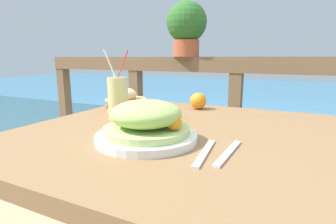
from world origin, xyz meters
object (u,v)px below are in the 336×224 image
at_px(bread_basket, 126,102).
at_px(potted_plant, 187,26).
at_px(salad_plate, 146,124).
at_px(drink_glass, 118,98).

height_order(bread_basket, potted_plant, potted_plant).
distance_m(salad_plate, potted_plant, 1.05).
distance_m(bread_basket, potted_plant, 0.75).
height_order(drink_glass, potted_plant, potted_plant).
relative_size(drink_glass, potted_plant, 0.75).
xyz_separation_m(bread_basket, potted_plant, (-0.01, 0.66, 0.36)).
bearing_deg(salad_plate, drink_glass, 141.51).
distance_m(salad_plate, drink_glass, 0.28).
height_order(salad_plate, potted_plant, potted_plant).
relative_size(bread_basket, potted_plant, 0.52).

